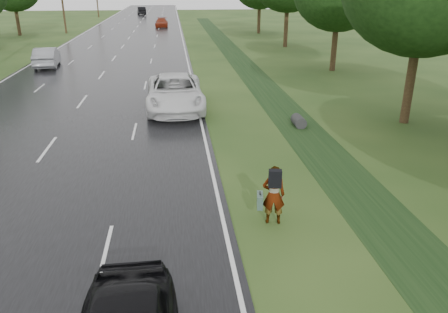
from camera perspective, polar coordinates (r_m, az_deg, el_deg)
road at (r=55.72m, az=-12.58°, el=14.50°), size 14.00×180.00×0.04m
edge_stripe_east at (r=55.46m, az=-5.40°, el=14.90°), size 0.12×180.00×0.01m
edge_stripe_west at (r=56.78m, az=-19.57°, el=13.95°), size 0.12×180.00×0.01m
center_line at (r=55.71m, az=-12.58°, el=14.52°), size 0.12×180.00×0.01m
drainage_ditch at (r=30.11m, az=5.18°, el=9.09°), size 2.20×120.00×0.56m
pedestrian at (r=12.71m, az=6.40°, el=-4.91°), size 0.85×0.82×1.81m
white_pickup at (r=24.50m, az=-6.42°, el=8.32°), size 3.16×6.67×1.84m
silver_sedan at (r=39.97m, az=-22.14°, el=11.93°), size 2.25×5.02×1.60m
far_car_red at (r=72.70m, az=-8.15°, el=16.93°), size 1.99×4.67×1.34m
far_car_dark at (r=102.51m, az=-10.74°, el=18.21°), size 2.33×5.07×1.61m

